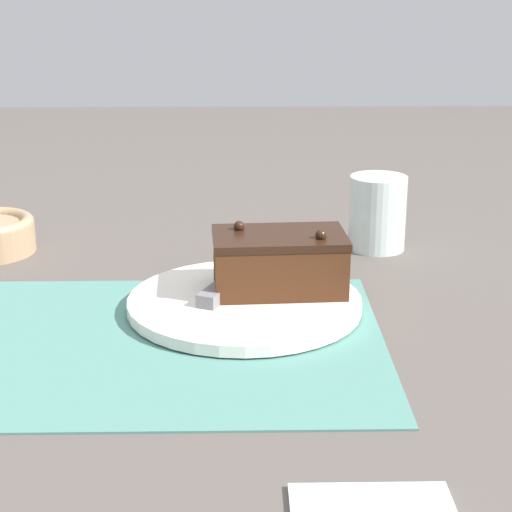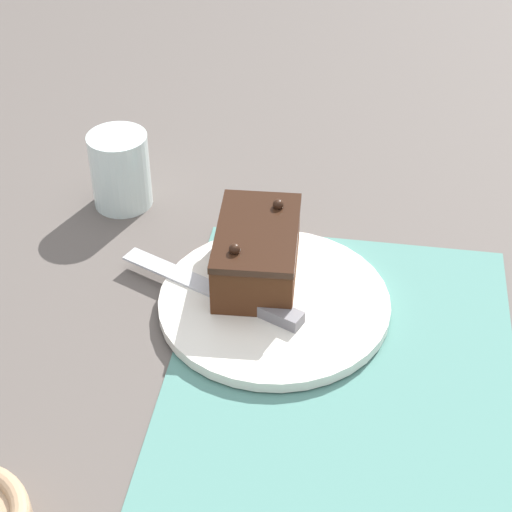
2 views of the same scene
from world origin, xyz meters
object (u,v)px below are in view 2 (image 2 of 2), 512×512
(chocolate_cake, at_px, (257,252))
(drinking_glass, at_px, (120,170))
(serving_knife, at_px, (240,299))
(cake_plate, at_px, (274,303))

(chocolate_cake, distance_m, drinking_glass, 0.23)
(chocolate_cake, height_order, serving_knife, chocolate_cake)
(cake_plate, bearing_deg, chocolate_cake, 32.87)
(drinking_glass, bearing_deg, serving_knife, -135.60)
(cake_plate, relative_size, drinking_glass, 2.58)
(cake_plate, bearing_deg, drinking_glass, 51.24)
(drinking_glass, bearing_deg, cake_plate, -128.76)
(cake_plate, xyz_separation_m, drinking_glass, (0.17, 0.21, 0.04))
(serving_knife, xyz_separation_m, drinking_glass, (0.18, 0.18, 0.03))
(cake_plate, xyz_separation_m, chocolate_cake, (0.04, 0.02, 0.04))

